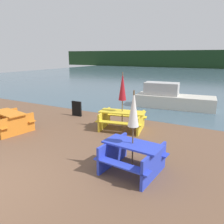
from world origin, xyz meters
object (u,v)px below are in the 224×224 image
picnic_table_blue (132,155)px  picnic_table_yellow (122,118)px  picnic_table_orange (9,120)px  signboard (77,109)px  umbrella_white (134,110)px  boat (171,98)px  umbrella_crimson (122,87)px

picnic_table_blue → picnic_table_yellow: size_ratio=0.78×
picnic_table_orange → signboard: bearing=73.2°
umbrella_white → boat: 7.92m
picnic_table_orange → boat: size_ratio=0.39×
picnic_table_yellow → umbrella_crimson: umbrella_crimson is taller
boat → signboard: (-3.68, -4.17, -0.15)m
picnic_table_orange → boat: 8.63m
umbrella_white → picnic_table_yellow: bearing=120.9°
signboard → picnic_table_blue: bearing=-38.0°
picnic_table_blue → umbrella_white: 1.22m
picnic_table_blue → umbrella_white: size_ratio=0.75×
boat → picnic_table_blue: bearing=-89.2°
picnic_table_orange → picnic_table_yellow: picnic_table_orange is taller
umbrella_white → boat: bearing=97.0°
picnic_table_orange → umbrella_white: size_ratio=0.82×
boat → picnic_table_orange: bearing=-128.5°
picnic_table_yellow → signboard: (-2.89, 0.71, -0.09)m
signboard → picnic_table_yellow: bearing=-13.7°
picnic_table_yellow → umbrella_white: size_ratio=0.96×
picnic_table_blue → picnic_table_orange: (-5.57, 0.49, 0.00)m
umbrella_white → umbrella_crimson: (-1.74, 2.91, 0.08)m
picnic_table_orange → picnic_table_yellow: 4.53m
picnic_table_blue → boat: boat is taller
picnic_table_blue → signboard: 5.87m
signboard → umbrella_white: bearing=-38.0°
picnic_table_orange → signboard: picnic_table_orange is taller
picnic_table_blue → umbrella_white: (-0.00, 0.00, 1.22)m
picnic_table_blue → picnic_table_yellow: 3.39m
picnic_table_orange → umbrella_white: umbrella_white is taller
picnic_table_blue → signboard: picnic_table_blue is taller
umbrella_crimson → picnic_table_blue: bearing=-59.1°
picnic_table_orange → picnic_table_blue: bearing=-5.1°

